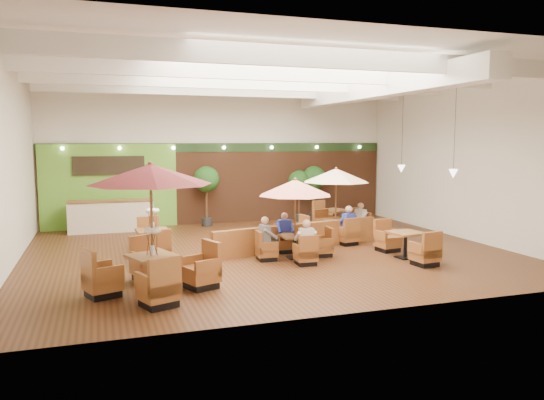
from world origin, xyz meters
name	(u,v)px	position (x,y,z in m)	size (l,w,h in m)	color
room	(263,131)	(0.25, 1.22, 3.63)	(14.04, 14.00, 5.52)	#381E0F
service_counter	(111,216)	(-4.40, 5.10, 0.58)	(3.00, 0.75, 1.18)	beige
booth_divider	(300,237)	(1.00, -0.07, 0.41)	(5.86, 0.18, 0.81)	brown
table_0	(151,205)	(-3.72, -3.33, 1.94)	(3.02, 3.02, 2.90)	brown
table_1	(295,203)	(0.45, -1.13, 1.59)	(2.24, 2.24, 2.31)	brown
table_2	(336,190)	(2.74, 1.07, 1.69)	(2.46, 2.46, 2.46)	brown
table_3	(153,240)	(-3.36, 0.29, 0.50)	(0.97, 2.72, 1.58)	brown
table_4	(405,245)	(3.45, -2.09, 0.37)	(0.96, 2.62, 0.96)	brown
table_5	(334,220)	(3.48, 2.75, 0.38)	(1.17, 2.84, 0.99)	brown
topiary_0	(206,182)	(-0.81, 5.30, 1.74)	(1.01, 1.01, 2.34)	black
topiary_1	(299,183)	(3.06, 5.30, 1.57)	(0.91, 0.91, 2.11)	black
topiary_2	(314,180)	(3.72, 5.30, 1.70)	(0.98, 0.98, 2.28)	black
diner_0	(306,237)	(0.45, -1.97, 0.75)	(0.40, 0.33, 0.78)	silver
diner_1	(285,228)	(0.45, -0.29, 0.74)	(0.37, 0.31, 0.74)	#2535A3
diner_2	(267,234)	(-0.39, -1.13, 0.75)	(0.30, 0.38, 0.78)	slate
diner_3	(347,221)	(2.74, 0.17, 0.76)	(0.44, 0.40, 0.81)	#2535A3
diner_4	(359,217)	(3.64, 1.07, 0.75)	(0.38, 0.42, 0.77)	silver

